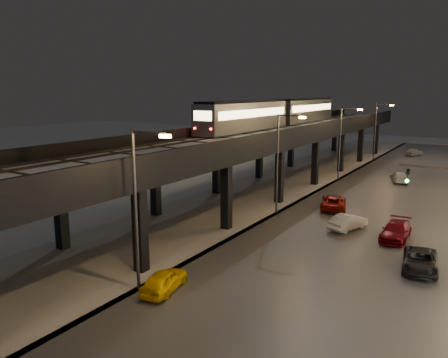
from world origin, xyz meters
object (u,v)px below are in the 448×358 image
Objects in this scene: car_taxi at (164,281)px; car_onc_dark at (420,262)px; subway_train at (278,112)px; car_near_white at (348,222)px; car_mid_silver at (334,203)px; car_mid_dark at (399,177)px; car_onc_white at (396,232)px; car_far_white at (414,152)px.

car_taxi is 15.73m from car_onc_dark.
car_near_white is at bearing -50.62° from subway_train.
car_mid_silver is at bearing -46.81° from subway_train.
car_taxi is at bearing 64.26° from car_mid_dark.
car_mid_dark is 0.94× the size of car_onc_white.
car_onc_white reaches higher than car_far_white.
car_mid_silver is 16.62m from car_mid_dark.
car_onc_dark is (8.41, -51.88, -0.04)m from car_far_white.
car_onc_white is at bearing 116.88° from car_far_white.
car_near_white is at bearing -120.00° from car_taxi.
car_near_white is 21.75m from car_mid_dark.
car_taxi is 62.53m from car_far_white.
car_taxi is at bearing 67.26° from car_mid_silver.
car_mid_silver is at bearing -108.14° from car_taxi.
car_near_white is 0.84× the size of car_onc_white.
car_mid_silver is 40.75m from car_far_white.
car_onc_white is at bearing -44.95° from subway_train.
car_taxi is 21.85m from car_mid_silver.
car_mid_silver is (11.70, -12.46, -7.60)m from subway_train.
car_onc_dark is at bearing -149.27° from car_taxi.
subway_train is 9.50× the size of car_taxi.
car_onc_white is at bearing -169.19° from car_near_white.
car_onc_dark is at bearing 85.15° from car_mid_dark.
car_near_white is 0.99× the size of car_far_white.
car_mid_dark is (-0.10, 21.75, -0.01)m from car_near_white.
subway_train is at bearing -32.11° from car_near_white.
car_onc_white is (3.84, -22.25, 0.04)m from car_mid_dark.
car_near_white is (5.47, 16.33, 0.01)m from car_taxi.
car_far_white is 47.00m from car_onc_white.
car_mid_dark is 22.58m from car_onc_white.
car_near_white reaches higher than car_mid_dark.
car_far_white is at bearing 95.72° from car_onc_white.
car_onc_dark is at bearing -48.58° from subway_train.
subway_train reaches higher than car_mid_dark.
car_onc_dark is at bearing -66.65° from car_onc_white.
subway_train reaches higher than car_onc_white.
car_taxi is at bearing -145.39° from car_onc_dark.
subway_train is 24.30m from car_near_white.
car_mid_dark is at bearing -115.89° from car_mid_silver.
car_mid_silver is 1.15× the size of car_mid_dark.
car_mid_dark is at bearing 98.22° from car_onc_white.
car_taxi is 0.96× the size of car_near_white.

